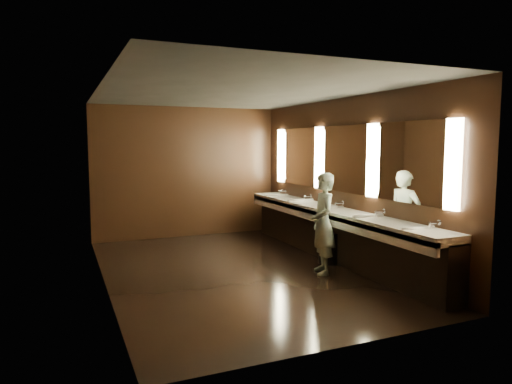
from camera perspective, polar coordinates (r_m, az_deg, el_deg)
floor at (r=7.38m, az=-2.39°, el=-9.76°), size 6.00×6.00×0.00m
ceiling at (r=7.15m, az=-2.49°, el=12.39°), size 4.00×6.00×0.02m
wall_back at (r=9.98m, az=-8.61°, el=2.46°), size 4.00×0.02×2.80m
wall_front at (r=4.47m, az=11.43°, el=-1.88°), size 4.00×0.02×2.80m
wall_left at (r=6.69m, az=-18.66°, el=0.50°), size 0.02×6.00×2.80m
wall_right at (r=8.06m, az=10.97°, el=1.59°), size 0.02×6.00×2.80m
sink_counter at (r=8.07m, az=9.62°, el=-4.86°), size 0.55×5.40×1.01m
mirror_band at (r=8.03m, az=10.90°, el=4.08°), size 0.06×5.03×1.15m
person at (r=7.13m, az=8.37°, el=-3.91°), size 0.52×0.65×1.57m
trash_bin at (r=7.83m, az=9.05°, el=-6.92°), size 0.40×0.40×0.53m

